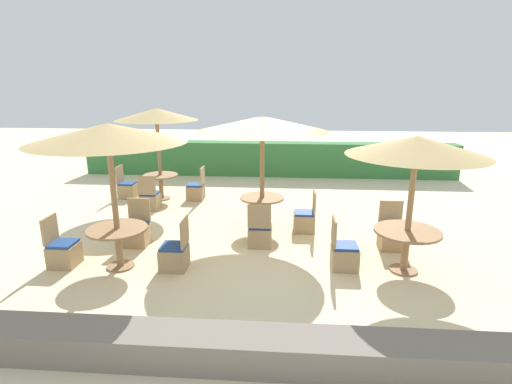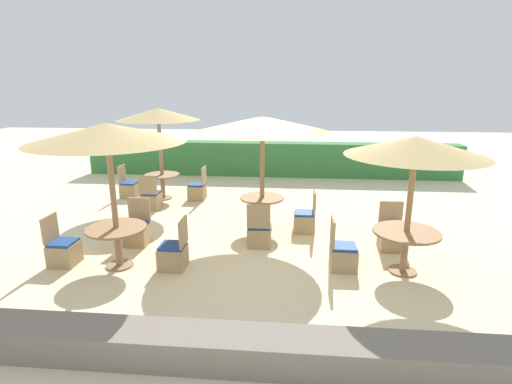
% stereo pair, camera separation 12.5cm
% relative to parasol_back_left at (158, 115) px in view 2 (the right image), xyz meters
% --- Properties ---
extents(ground_plane, '(40.00, 40.00, 0.00)m').
position_rel_parasol_back_left_xyz_m(ground_plane, '(2.87, -2.93, -2.36)').
color(ground_plane, beige).
extents(hedge_row, '(13.00, 0.70, 1.18)m').
position_rel_parasol_back_left_xyz_m(hedge_row, '(2.87, 3.25, -1.77)').
color(hedge_row, '#387A3D').
rests_on(hedge_row, ground_plane).
extents(stone_border, '(10.00, 0.56, 0.40)m').
position_rel_parasol_back_left_xyz_m(stone_border, '(2.87, -6.71, -2.16)').
color(stone_border, slate).
rests_on(stone_border, ground_plane).
extents(parasol_back_left, '(2.24, 2.24, 2.54)m').
position_rel_parasol_back_left_xyz_m(parasol_back_left, '(0.00, 0.00, 0.00)').
color(parasol_back_left, '#93704C').
rests_on(parasol_back_left, ground_plane).
extents(round_table_back_left, '(0.97, 0.97, 0.71)m').
position_rel_parasol_back_left_xyz_m(round_table_back_left, '(0.00, -0.00, -1.82)').
color(round_table_back_left, '#93704C').
rests_on(round_table_back_left, ground_plane).
extents(patio_chair_back_left_west, '(0.46, 0.46, 0.93)m').
position_rel_parasol_back_left_xyz_m(patio_chair_back_left_west, '(-1.01, 0.04, -2.10)').
color(patio_chair_back_left_west, tan).
rests_on(patio_chair_back_left_west, ground_plane).
extents(patio_chair_back_left_south, '(0.46, 0.46, 0.93)m').
position_rel_parasol_back_left_xyz_m(patio_chair_back_left_south, '(0.00, -0.97, -2.10)').
color(patio_chair_back_left_south, tan).
rests_on(patio_chair_back_left_south, ground_plane).
extents(patio_chair_back_left_east, '(0.46, 0.46, 0.93)m').
position_rel_parasol_back_left_xyz_m(patio_chair_back_left_east, '(1.00, 0.03, -2.10)').
color(patio_chair_back_left_east, tan).
rests_on(patio_chair_back_left_east, ground_plane).
extents(parasol_front_left, '(2.60, 2.60, 2.56)m').
position_rel_parasol_back_left_xyz_m(parasol_front_left, '(0.58, -4.32, 0.03)').
color(parasol_front_left, '#93704C').
rests_on(parasol_front_left, ground_plane).
extents(round_table_front_left, '(1.05, 1.05, 0.74)m').
position_rel_parasol_back_left_xyz_m(round_table_front_left, '(0.58, -4.32, -1.78)').
color(round_table_front_left, '#93704C').
rests_on(round_table_front_left, ground_plane).
extents(patio_chair_front_left_west, '(0.46, 0.46, 0.93)m').
position_rel_parasol_back_left_xyz_m(patio_chair_front_left_west, '(-0.46, -4.33, -2.10)').
color(patio_chair_front_left_west, tan).
rests_on(patio_chair_front_left_west, ground_plane).
extents(patio_chair_front_left_north, '(0.46, 0.46, 0.93)m').
position_rel_parasol_back_left_xyz_m(patio_chair_front_left_north, '(0.52, -3.29, -2.10)').
color(patio_chair_front_left_north, tan).
rests_on(patio_chair_front_left_north, ground_plane).
extents(patio_chair_front_left_east, '(0.46, 0.46, 0.93)m').
position_rel_parasol_back_left_xyz_m(patio_chair_front_left_east, '(1.58, -4.30, -2.10)').
color(patio_chair_front_left_east, tan).
rests_on(patio_chair_front_left_east, ground_plane).
extents(parasol_front_right, '(2.28, 2.28, 2.38)m').
position_rel_parasol_back_left_xyz_m(parasol_front_right, '(5.62, -4.09, -0.16)').
color(parasol_front_right, '#93704C').
rests_on(parasol_front_right, ground_plane).
extents(round_table_front_right, '(1.13, 1.13, 0.76)m').
position_rel_parasol_back_left_xyz_m(round_table_front_right, '(5.62, -4.09, -1.75)').
color(round_table_front_right, '#93704C').
rests_on(round_table_front_right, ground_plane).
extents(patio_chair_front_right_west, '(0.46, 0.46, 0.93)m').
position_rel_parasol_back_left_xyz_m(patio_chair_front_right_west, '(4.57, -4.06, -2.10)').
color(patio_chair_front_right_west, tan).
rests_on(patio_chair_front_right_west, ground_plane).
extents(patio_chair_front_right_north, '(0.46, 0.46, 0.93)m').
position_rel_parasol_back_left_xyz_m(patio_chair_front_right_north, '(5.64, -3.08, -2.10)').
color(patio_chair_front_right_north, tan).
rests_on(patio_chair_front_right_north, ground_plane).
extents(parasol_center, '(2.83, 2.83, 2.53)m').
position_rel_parasol_back_left_xyz_m(parasol_center, '(3.00, -2.22, -0.01)').
color(parasol_center, '#93704C').
rests_on(parasol_center, ground_plane).
extents(round_table_center, '(0.97, 0.97, 0.76)m').
position_rel_parasol_back_left_xyz_m(round_table_center, '(3.00, -2.22, -1.79)').
color(round_table_center, '#93704C').
rests_on(round_table_center, ground_plane).
extents(patio_chair_center_south, '(0.46, 0.46, 0.93)m').
position_rel_parasol_back_left_xyz_m(patio_chair_center_south, '(3.02, -3.17, -2.10)').
color(patio_chair_center_south, tan).
rests_on(patio_chair_center_south, ground_plane).
extents(patio_chair_center_east, '(0.46, 0.46, 0.93)m').
position_rel_parasol_back_left_xyz_m(patio_chair_center_east, '(3.96, -2.26, -2.10)').
color(patio_chair_center_east, tan).
rests_on(patio_chair_center_east, ground_plane).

